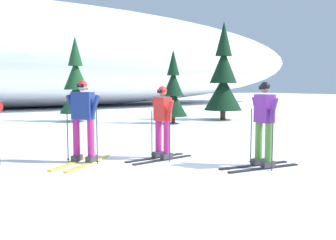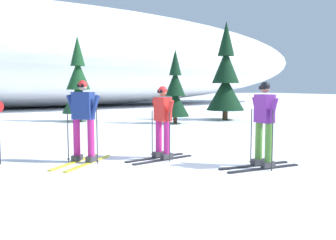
{
  "view_description": "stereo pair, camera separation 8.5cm",
  "coord_description": "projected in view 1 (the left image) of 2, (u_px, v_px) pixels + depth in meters",
  "views": [
    {
      "loc": [
        -3.63,
        -6.39,
        1.7
      ],
      "look_at": [
        0.21,
        0.47,
        0.95
      ],
      "focal_mm": 38.52,
      "sensor_mm": 36.0,
      "label": 1
    },
    {
      "loc": [
        -3.56,
        -6.43,
        1.7
      ],
      "look_at": [
        0.21,
        0.47,
        0.95
      ],
      "focal_mm": 38.52,
      "sensor_mm": 36.0,
      "label": 2
    }
  ],
  "objects": [
    {
      "name": "pine_tree_center_right",
      "position": [
        173.0,
        93.0,
        16.13
      ],
      "size": [
        1.28,
        1.28,
        3.31
      ],
      "color": "#47301E",
      "rests_on": "ground"
    },
    {
      "name": "snow_ridge_background",
      "position": [
        38.0,
        56.0,
        28.63
      ],
      "size": [
        51.36,
        16.6,
        8.11
      ],
      "primitive_type": "ellipsoid",
      "color": "white",
      "rests_on": "ground"
    },
    {
      "name": "skier_navy_jacket",
      "position": [
        83.0,
        119.0,
        7.91
      ],
      "size": [
        1.63,
        1.55,
        1.82
      ],
      "color": "gold",
      "rests_on": "ground"
    },
    {
      "name": "pine_tree_far_right",
      "position": [
        223.0,
        79.0,
        17.86
      ],
      "size": [
        1.87,
        1.87,
        4.85
      ],
      "color": "#47301E",
      "rests_on": "ground"
    },
    {
      "name": "ground_plane",
      "position": [
        170.0,
        168.0,
        7.48
      ],
      "size": [
        120.0,
        120.0,
        0.0
      ],
      "primitive_type": "plane",
      "color": "white"
    },
    {
      "name": "pine_tree_center",
      "position": [
        76.0,
        86.0,
        17.02
      ],
      "size": [
        1.55,
        1.55,
        4.03
      ],
      "color": "#47301E",
      "rests_on": "ground"
    },
    {
      "name": "skier_red_jacket",
      "position": [
        162.0,
        121.0,
        8.31
      ],
      "size": [
        1.68,
        0.77,
        1.69
      ],
      "color": "black",
      "rests_on": "ground"
    },
    {
      "name": "skier_purple_jacket",
      "position": [
        264.0,
        123.0,
        7.46
      ],
      "size": [
        1.77,
        0.77,
        1.78
      ],
      "color": "black",
      "rests_on": "ground"
    }
  ]
}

